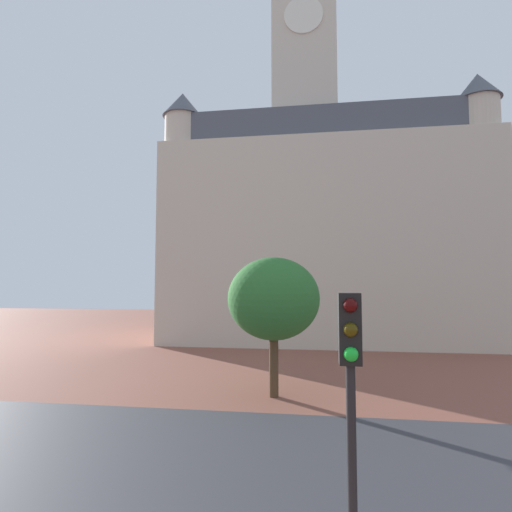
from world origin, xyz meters
TOP-DOWN VIEW (x-y plane):
  - ground_plane at (0.00, 10.00)m, footprint 120.00×120.00m
  - street_asphalt_strip at (0.00, 7.50)m, footprint 120.00×8.96m
  - landmark_building at (2.44, 33.22)m, footprint 25.79×13.77m
  - traffic_light_pole at (2.44, 2.36)m, footprint 0.28×0.34m
  - tree_curb_far at (0.24, 14.15)m, footprint 3.86×3.86m

SIDE VIEW (x-z plane):
  - ground_plane at x=0.00m, z-range 0.00..0.00m
  - street_asphalt_strip at x=0.00m, z-range 0.00..0.00m
  - traffic_light_pole at x=2.44m, z-range 0.90..5.42m
  - tree_curb_far at x=0.24m, z-range 1.14..6.92m
  - landmark_building at x=2.44m, z-range -7.71..28.12m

